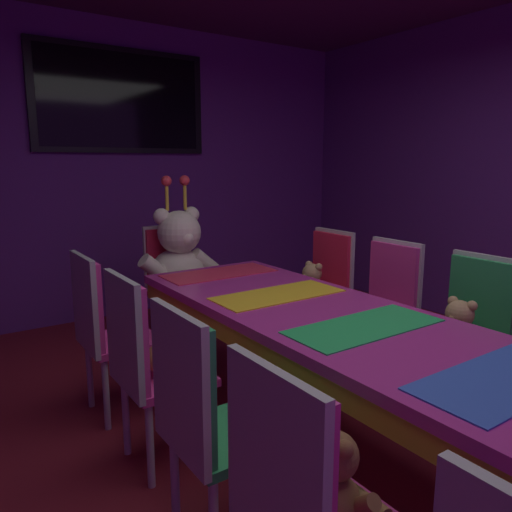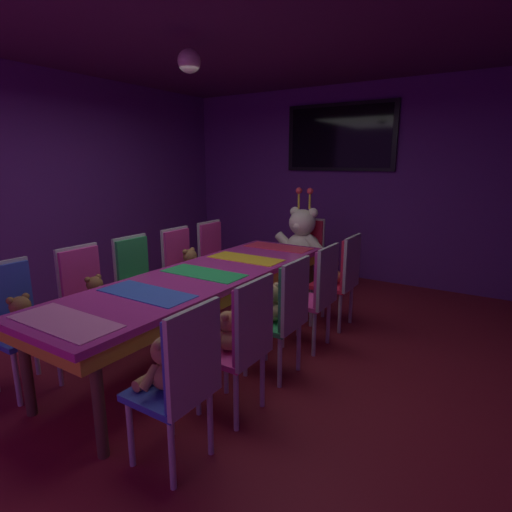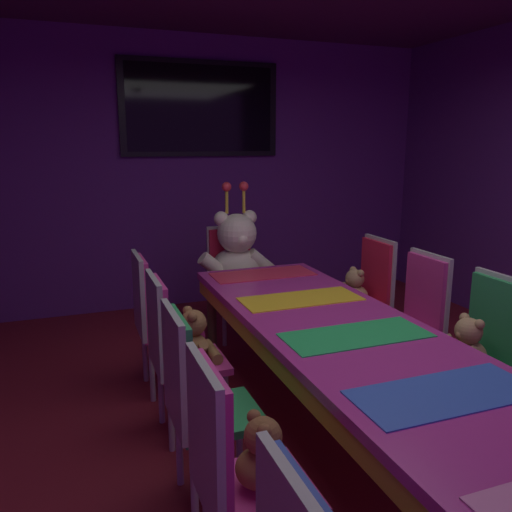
{
  "view_description": "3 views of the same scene",
  "coord_description": "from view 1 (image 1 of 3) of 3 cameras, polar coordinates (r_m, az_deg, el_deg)",
  "views": [
    {
      "loc": [
        -1.64,
        -1.51,
        1.49
      ],
      "look_at": [
        0.06,
        0.99,
        0.91
      ],
      "focal_mm": 34.39,
      "sensor_mm": 36.0,
      "label": 1
    },
    {
      "loc": [
        2.28,
        -2.7,
        1.71
      ],
      "look_at": [
        -0.07,
        0.98,
        0.7
      ],
      "focal_mm": 28.69,
      "sensor_mm": 36.0,
      "label": 2
    },
    {
      "loc": [
        -1.35,
        -2.15,
        1.71
      ],
      "look_at": [
        -0.13,
        1.14,
        0.94
      ],
      "focal_mm": 35.95,
      "sensor_mm": 36.0,
      "label": 3
    }
  ],
  "objects": [
    {
      "name": "teddy_right_2",
      "position": [
        2.92,
        22.43,
        -7.98
      ],
      "size": [
        0.25,
        0.32,
        0.31
      ],
      "rotation": [
        0.0,
        0.0,
        3.14
      ],
      "color": "tan",
      "rests_on": "chair_right_2"
    },
    {
      "name": "chair_right_3",
      "position": [
        3.38,
        14.98,
        -4.85
      ],
      "size": [
        0.42,
        0.41,
        0.98
      ],
      "rotation": [
        0.0,
        0.0,
        3.14
      ],
      "color": "#CC338C",
      "rests_on": "ground_plane"
    },
    {
      "name": "wall_tv",
      "position": [
        4.93,
        -15.36,
        17.01
      ],
      "size": [
        1.64,
        0.06,
        0.95
      ],
      "color": "black"
    },
    {
      "name": "teddy_left_1",
      "position": [
        1.58,
        9.15,
        -24.48
      ],
      "size": [
        0.23,
        0.3,
        0.29
      ],
      "color": "brown",
      "rests_on": "chair_left_1"
    },
    {
      "name": "banquet_table",
      "position": [
        2.38,
        12.45,
        -9.94
      ],
      "size": [
        0.9,
        3.15,
        0.75
      ],
      "color": "#B22D8C",
      "rests_on": "ground_plane"
    },
    {
      "name": "chair_left_1",
      "position": [
        1.49,
        4.7,
        -26.03
      ],
      "size": [
        0.42,
        0.41,
        0.98
      ],
      "color": "#CC338C",
      "rests_on": "ground_plane"
    },
    {
      "name": "chair_right_4",
      "position": [
        3.79,
        8.1,
        -2.88
      ],
      "size": [
        0.42,
        0.41,
        0.98
      ],
      "rotation": [
        0.0,
        0.0,
        3.14
      ],
      "color": "red",
      "rests_on": "ground_plane"
    },
    {
      "name": "teddy_left_3",
      "position": [
        2.49,
        -10.05,
        -10.45
      ],
      "size": [
        0.26,
        0.33,
        0.32
      ],
      "color": "olive",
      "rests_on": "chair_left_3"
    },
    {
      "name": "chair_left_2",
      "position": [
        1.91,
        -6.6,
        -17.16
      ],
      "size": [
        0.42,
        0.41,
        0.98
      ],
      "color": "#268C4C",
      "rests_on": "ground_plane"
    },
    {
      "name": "chair_right_2",
      "position": [
        3.04,
        23.96,
        -7.25
      ],
      "size": [
        0.42,
        0.41,
        0.98
      ],
      "rotation": [
        0.0,
        0.0,
        3.14
      ],
      "color": "#268C4C",
      "rests_on": "ground_plane"
    },
    {
      "name": "wall_back",
      "position": [
        4.99,
        -15.34,
        9.44
      ],
      "size": [
        5.2,
        0.12,
        2.8
      ],
      "primitive_type": "cube",
      "color": "#59267F",
      "rests_on": "ground_plane"
    },
    {
      "name": "ground_plane",
      "position": [
        2.68,
        11.83,
        -23.18
      ],
      "size": [
        7.9,
        7.9,
        0.0
      ],
      "primitive_type": "plane",
      "color": "maroon"
    },
    {
      "name": "chair_left_4",
      "position": [
        2.99,
        -17.71,
        -7.11
      ],
      "size": [
        0.42,
        0.41,
        0.98
      ],
      "color": "#CC338C",
      "rests_on": "ground_plane"
    },
    {
      "name": "king_teddy_bear",
      "position": [
        3.89,
        -8.77,
        -0.15
      ],
      "size": [
        0.72,
        0.56,
        0.93
      ],
      "rotation": [
        0.0,
        0.0,
        -1.57
      ],
      "color": "silver",
      "rests_on": "throne_chair"
    },
    {
      "name": "chair_left_3",
      "position": [
        2.44,
        -13.23,
        -10.98
      ],
      "size": [
        0.42,
        0.41,
        0.98
      ],
      "color": "#CC338C",
      "rests_on": "ground_plane"
    },
    {
      "name": "throne_chair",
      "position": [
        4.08,
        -9.76,
        -1.96
      ],
      "size": [
        0.41,
        0.42,
        0.98
      ],
      "rotation": [
        0.0,
        0.0,
        -1.57
      ],
      "color": "red",
      "rests_on": "ground_plane"
    },
    {
      "name": "teddy_right_4",
      "position": [
        3.7,
        6.44,
        -3.35
      ],
      "size": [
        0.24,
        0.32,
        0.3
      ],
      "rotation": [
        0.0,
        0.0,
        3.14
      ],
      "color": "tan",
      "rests_on": "chair_right_4"
    }
  ]
}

